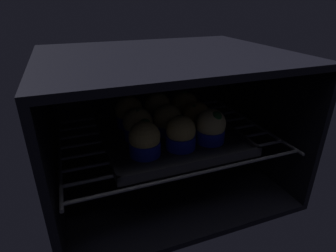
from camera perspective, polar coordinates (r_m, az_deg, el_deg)
oven_cavity at (r=76.43cm, az=-1.56°, el=1.65°), size 59.00×47.00×37.00cm
oven_rack at (r=74.24cm, az=-0.45°, el=-1.98°), size 54.80×42.00×0.80cm
baking_tray at (r=72.39cm, az=0.00°, el=-1.76°), size 33.41×33.41×2.20cm
muffin_row0_col0 at (r=61.07cm, az=-4.84°, el=-2.87°), size 7.08×7.08×8.10cm
muffin_row0_col1 at (r=63.70cm, az=2.71°, el=-1.58°), size 7.05×7.05×7.96cm
muffin_row0_col2 at (r=67.11cm, az=8.82°, el=-0.18°), size 7.28×7.28×8.36cm
muffin_row1_col0 at (r=68.49cm, az=-6.23°, el=0.24°), size 7.40×7.40×7.98cm
muffin_row1_col1 at (r=71.16cm, az=0.16°, el=1.15°), size 7.52×7.52×7.62cm
muffin_row1_col2 at (r=73.81cm, az=5.88°, el=1.84°), size 7.26×7.26×7.46cm
muffin_row2_col0 at (r=75.59cm, az=-8.06°, el=2.77°), size 7.47×7.47×8.39cm
muffin_row2_col1 at (r=77.85cm, az=-1.98°, el=3.62°), size 7.23×7.23×8.25cm
muffin_row2_col2 at (r=80.47cm, az=3.44°, el=3.98°), size 7.72×7.72×8.09cm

